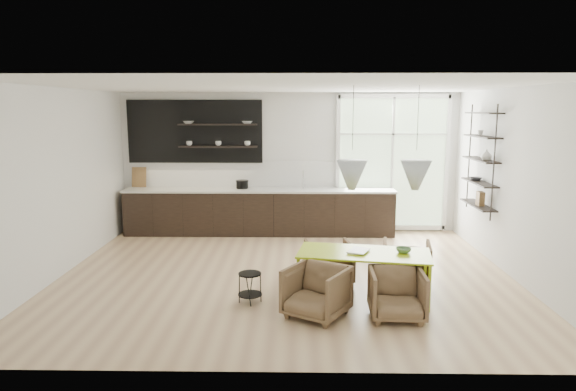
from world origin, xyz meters
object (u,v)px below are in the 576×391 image
object	(u,v)px
dining_table	(364,255)
armchair_back_right	(406,263)
armchair_back_left	(329,262)
armchair_front_left	(316,292)
wire_stool	(250,284)
armchair_front_right	(397,294)

from	to	relation	value
dining_table	armchair_back_right	xyz separation A→B (m)	(0.71, 0.59, -0.28)
armchair_back_left	armchair_front_left	distance (m)	1.33
dining_table	armchair_front_left	distance (m)	0.98
armchair_back_right	wire_stool	world-z (taller)	armchair_back_right
dining_table	wire_stool	size ratio (longest dim) A/B	4.57
armchair_back_right	armchair_front_left	distance (m)	1.85
armchair_front_left	armchair_front_right	bearing A→B (deg)	29.14
armchair_back_left	armchair_front_left	size ratio (longest dim) A/B	0.96
armchair_front_left	armchair_back_right	bearing A→B (deg)	73.22
armchair_back_left	armchair_front_right	distance (m)	1.55
wire_stool	armchair_back_right	bearing A→B (deg)	19.45
armchair_front_right	wire_stool	distance (m)	1.93
dining_table	wire_stool	world-z (taller)	dining_table
armchair_back_right	armchair_front_left	size ratio (longest dim) A/B	0.99
dining_table	armchair_back_right	distance (m)	0.96
dining_table	wire_stool	distance (m)	1.59
armchair_back_right	armchair_front_right	size ratio (longest dim) A/B	1.04
armchair_front_left	wire_stool	size ratio (longest dim) A/B	1.72
armchair_front_left	armchair_back_left	bearing A→B (deg)	111.09
armchair_front_left	wire_stool	xyz separation A→B (m)	(-0.88, 0.45, -0.06)
armchair_back_right	armchair_front_right	world-z (taller)	armchair_back_right
wire_stool	armchair_front_left	bearing A→B (deg)	-27.02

